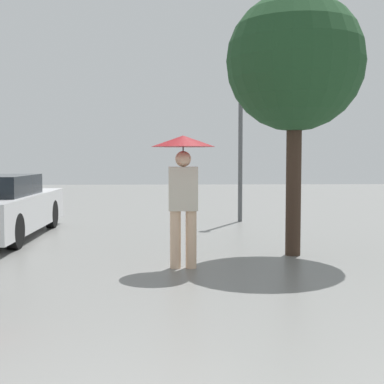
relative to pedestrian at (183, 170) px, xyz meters
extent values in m
cylinder|color=beige|center=(-0.11, 0.00, -0.99)|extent=(0.16, 0.16, 0.83)
cylinder|color=beige|center=(0.11, 0.00, -0.99)|extent=(0.16, 0.16, 0.83)
cube|color=beige|center=(0.00, 0.00, -0.26)|extent=(0.41, 0.24, 0.62)
sphere|color=beige|center=(0.00, 0.00, 0.16)|extent=(0.22, 0.22, 0.22)
cylinder|color=#515456|center=(0.00, 0.00, 0.00)|extent=(0.02, 0.02, 0.66)
cone|color=maroon|center=(0.00, 0.00, 0.41)|extent=(0.91, 0.91, 0.16)
cylinder|color=black|center=(-2.87, 4.54, -1.09)|extent=(0.18, 0.62, 0.62)
cylinder|color=black|center=(-2.87, 1.70, -1.09)|extent=(0.18, 0.62, 0.62)
cylinder|color=#38281E|center=(1.80, 0.95, -0.16)|extent=(0.24, 0.24, 2.50)
sphere|color=#1E4223|center=(1.80, 0.95, 1.70)|extent=(2.20, 2.20, 2.20)
cylinder|color=#515456|center=(1.54, 5.58, 0.76)|extent=(0.11, 0.11, 4.32)
sphere|color=beige|center=(1.54, 5.58, 3.00)|extent=(0.26, 0.26, 0.26)
camera|label=1|loc=(-0.18, -7.57, 0.17)|focal=50.00mm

